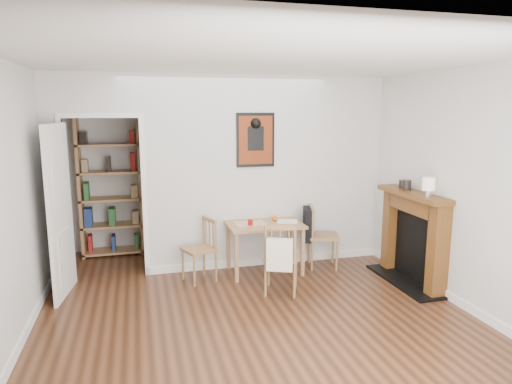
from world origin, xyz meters
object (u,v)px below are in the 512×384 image
object	(u,v)px
red_glass	(250,222)
fireplace	(414,235)
chair_right	(322,236)
ceramic_jar_a	(407,185)
bookshelf	(111,186)
mantel_lamp	(429,185)
notebook	(287,221)
dining_table	(265,229)
chair_left	(199,250)
ceramic_jar_b	(402,184)
orange_fruit	(275,218)
chair_front	(281,257)

from	to	relation	value
red_glass	fireplace	bearing A→B (deg)	-20.84
chair_right	ceramic_jar_a	distance (m)	1.33
ceramic_jar_a	fireplace	bearing A→B (deg)	-68.19
bookshelf	mantel_lamp	distance (m)	4.40
notebook	dining_table	bearing A→B (deg)	-178.18
chair_right	ceramic_jar_a	world-z (taller)	ceramic_jar_a
ceramic_jar_a	bookshelf	bearing A→B (deg)	151.00
chair_left	red_glass	size ratio (longest dim) A/B	9.48
chair_right	ceramic_jar_a	size ratio (longest dim) A/B	6.81
bookshelf	chair_right	bearing A→B (deg)	-25.59
notebook	chair_left	bearing A→B (deg)	-175.68
ceramic_jar_b	dining_table	bearing A→B (deg)	162.61
ceramic_jar_b	orange_fruit	bearing A→B (deg)	157.67
chair_right	ceramic_jar_a	bearing A→B (deg)	-38.88
chair_front	dining_table	bearing A→B (deg)	90.14
fireplace	ceramic_jar_a	size ratio (longest dim) A/B	9.88
chair_left	chair_right	distance (m)	1.70
dining_table	red_glass	distance (m)	0.26
orange_fruit	ceramic_jar_b	size ratio (longest dim) A/B	0.72
chair_right	fireplace	size ratio (longest dim) A/B	0.69
mantel_lamp	ceramic_jar_b	xyz separation A→B (m)	(0.06, 0.63, -0.09)
chair_front	bookshelf	bearing A→B (deg)	134.05
chair_right	ceramic_jar_a	xyz separation A→B (m)	(0.84, -0.68, 0.78)
chair_front	orange_fruit	size ratio (longest dim) A/B	11.59
ceramic_jar_b	ceramic_jar_a	bearing A→B (deg)	-99.23
fireplace	notebook	bearing A→B (deg)	149.79
orange_fruit	chair_right	bearing A→B (deg)	-7.75
dining_table	red_glass	world-z (taller)	red_glass
chair_front	bookshelf	size ratio (longest dim) A/B	0.41
chair_right	red_glass	xyz separation A→B (m)	(-1.03, -0.08, 0.27)
red_glass	chair_left	bearing A→B (deg)	-179.06
dining_table	mantel_lamp	distance (m)	2.11
chair_right	orange_fruit	xyz separation A→B (m)	(-0.65, 0.09, 0.26)
dining_table	mantel_lamp	world-z (taller)	mantel_lamp
ceramic_jar_a	red_glass	bearing A→B (deg)	162.21
notebook	ceramic_jar_a	distance (m)	1.60
mantel_lamp	ceramic_jar_a	distance (m)	0.49
chair_right	fireplace	distance (m)	1.21
bookshelf	ceramic_jar_b	distance (m)	4.12
dining_table	red_glass	bearing A→B (deg)	-161.96
bookshelf	mantel_lamp	world-z (taller)	bookshelf
orange_fruit	chair_front	bearing A→B (deg)	-101.61
ceramic_jar_b	chair_right	bearing A→B (deg)	148.29
orange_fruit	fireplace	bearing A→B (deg)	-30.18
bookshelf	fireplace	size ratio (longest dim) A/B	1.69
chair_front	bookshelf	xyz separation A→B (m)	(-1.99, 2.06, 0.60)
ceramic_jar_a	dining_table	bearing A→B (deg)	157.98
chair_front	fireplace	distance (m)	1.72
dining_table	chair_right	world-z (taller)	chair_right
chair_left	notebook	distance (m)	1.24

